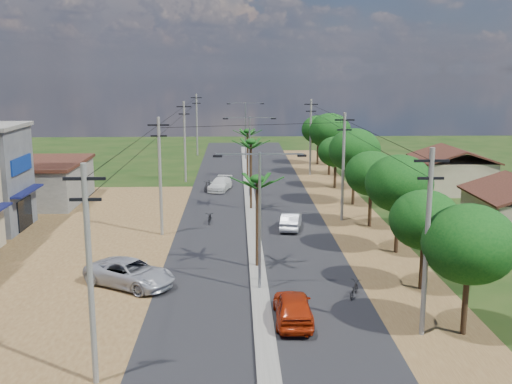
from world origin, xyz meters
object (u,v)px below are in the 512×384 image
(moto_rider_east, at_px, (354,290))
(car_silver_mid, at_px, (291,221))
(car_red_near, at_px, (293,308))
(car_parked_dark, at_px, (133,270))
(roadside_sign, at_px, (125,273))
(car_white_far, at_px, (220,185))
(car_parked_silver, at_px, (130,274))

(moto_rider_east, bearing_deg, car_silver_mid, -57.85)
(car_red_near, xyz_separation_m, car_parked_dark, (-9.00, 6.46, -0.14))
(car_red_near, bearing_deg, roadside_sign, -33.04)
(car_white_far, xyz_separation_m, roadside_sign, (-5.01, -26.91, -0.15))
(car_parked_dark, bearing_deg, car_white_far, 7.49)
(car_white_far, bearing_deg, car_silver_mid, -55.97)
(car_parked_silver, xyz_separation_m, car_parked_dark, (0.00, 1.08, -0.13))
(car_white_far, relative_size, moto_rider_east, 2.75)
(car_silver_mid, relative_size, car_white_far, 0.89)
(roadside_sign, bearing_deg, car_red_near, -26.17)
(car_red_near, distance_m, car_parked_dark, 11.08)
(car_parked_dark, relative_size, roadside_sign, 3.14)
(car_red_near, height_order, roadside_sign, car_red_near)
(car_red_near, relative_size, car_parked_dark, 1.22)
(car_white_far, xyz_separation_m, car_parked_silver, (-4.51, -27.89, 0.12))
(car_silver_mid, xyz_separation_m, car_parked_dark, (-10.50, -11.23, -0.02))
(car_white_far, relative_size, car_parked_dark, 1.19)
(car_silver_mid, bearing_deg, car_parked_dark, 57.43)
(car_parked_silver, bearing_deg, moto_rider_east, -68.00)
(car_silver_mid, bearing_deg, roadside_sign, 56.34)
(car_red_near, height_order, car_silver_mid, car_red_near)
(car_parked_silver, distance_m, car_parked_dark, 1.09)
(car_parked_silver, bearing_deg, car_red_near, -89.43)
(car_parked_silver, bearing_deg, car_white_far, 22.23)
(car_silver_mid, bearing_deg, car_parked_silver, 60.05)
(car_white_far, distance_m, car_parked_dark, 27.19)
(car_silver_mid, relative_size, car_parked_silver, 0.72)
(moto_rider_east, bearing_deg, car_parked_silver, 14.04)
(car_silver_mid, relative_size, roadside_sign, 3.33)
(car_silver_mid, distance_m, car_parked_silver, 16.18)
(car_silver_mid, bearing_deg, car_white_far, -58.49)
(roadside_sign, bearing_deg, moto_rider_east, -5.55)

